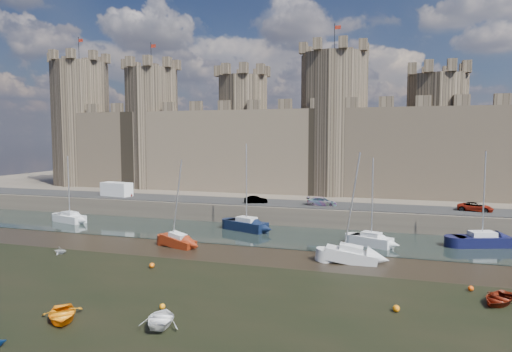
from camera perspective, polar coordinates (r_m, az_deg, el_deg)
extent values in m
plane|color=black|center=(33.49, -6.08, -16.11)|extent=(160.00, 160.00, 0.00)
cube|color=black|center=(28.53, -11.20, -20.05)|extent=(70.00, 34.00, 0.01)
cube|color=black|center=(55.42, 3.95, -7.55)|extent=(160.00, 12.00, 0.08)
cube|color=#4C443A|center=(90.16, 9.31, -1.98)|extent=(160.00, 60.00, 2.50)
cube|color=black|center=(64.57, 6.04, -3.52)|extent=(160.00, 7.00, 0.10)
cube|color=#42382B|center=(77.69, 8.13, 3.03)|extent=(100.00, 9.00, 14.00)
cylinder|color=#42382B|center=(97.70, -21.00, 6.07)|extent=(11.00, 11.00, 24.00)
cylinder|color=black|center=(99.14, -21.27, 14.47)|extent=(0.10, 0.10, 5.00)
cube|color=maroon|center=(99.16, -21.07, 15.54)|extent=(1.00, 0.03, 0.60)
cylinder|color=#42382B|center=(88.66, -12.81, 5.78)|extent=(10.00, 10.00, 22.00)
cylinder|color=black|center=(89.90, -12.98, 14.41)|extent=(0.10, 0.10, 5.00)
cube|color=maroon|center=(89.97, -12.72, 15.57)|extent=(1.00, 0.03, 0.60)
cylinder|color=#42382B|center=(81.10, -1.69, 5.28)|extent=(9.00, 9.00, 20.00)
cylinder|color=#42382B|center=(77.38, 9.64, 6.34)|extent=(11.00, 11.00, 23.00)
cylinder|color=black|center=(78.99, 9.80, 16.54)|extent=(0.10, 0.10, 5.00)
cube|color=maroon|center=(79.31, 10.19, 17.82)|extent=(1.00, 0.03, 0.60)
cylinder|color=#42382B|center=(76.82, 21.57, 4.58)|extent=(9.00, 9.00, 19.00)
imported|color=gray|center=(75.45, -16.25, -2.09)|extent=(3.41, 2.09, 1.08)
imported|color=gray|center=(64.99, -0.02, -3.00)|extent=(3.51, 2.19, 1.09)
imported|color=gray|center=(63.49, 8.23, -3.19)|extent=(4.11, 1.73, 1.18)
imported|color=gray|center=(64.41, 25.72, -3.52)|extent=(4.55, 2.79, 1.18)
cube|color=white|center=(75.91, -17.03, -1.63)|extent=(5.43, 2.95, 2.24)
cube|color=silver|center=(69.13, -22.24, -4.95)|extent=(5.30, 3.19, 1.01)
cube|color=silver|center=(69.02, -22.26, -4.35)|extent=(2.49, 1.89, 0.46)
cylinder|color=silver|center=(68.52, -22.37, -1.12)|extent=(0.14, 0.14, 8.27)
cube|color=black|center=(58.36, -1.19, -6.26)|extent=(5.92, 3.92, 1.20)
cube|color=silver|center=(58.20, -1.20, -5.41)|extent=(2.82, 2.26, 0.55)
cylinder|color=silver|center=(57.54, -1.20, -0.85)|extent=(0.14, 0.14, 9.86)
cube|color=silver|center=(51.95, 14.22, -7.90)|extent=(4.81, 3.33, 1.05)
cube|color=silver|center=(51.79, 14.23, -7.07)|extent=(2.31, 1.89, 0.48)
cylinder|color=silver|center=(51.11, 14.33, -2.61)|extent=(0.14, 0.14, 8.62)
cube|color=black|center=(55.94, 26.40, -7.31)|extent=(6.35, 4.13, 1.13)
cube|color=silver|center=(55.78, 26.43, -6.48)|extent=(3.02, 2.39, 0.51)
cylinder|color=silver|center=(55.12, 26.61, -2.02)|extent=(0.14, 0.14, 9.25)
cube|color=maroon|center=(51.01, -9.74, -8.15)|extent=(4.39, 2.66, 1.05)
cube|color=silver|center=(50.84, -9.76, -7.32)|extent=(2.06, 1.58, 0.48)
cylinder|color=silver|center=(50.14, -9.82, -2.80)|extent=(0.14, 0.14, 8.57)
cube|color=silver|center=(45.15, 11.80, -9.84)|extent=(5.00, 2.14, 1.16)
cube|color=silver|center=(44.94, 11.82, -8.81)|extent=(2.25, 1.44, 0.53)
cylinder|color=silver|center=(44.10, 11.92, -3.16)|extent=(0.14, 0.14, 9.46)
imported|color=orange|center=(33.65, -23.10, -15.70)|extent=(4.31, 4.45, 0.75)
imported|color=silver|center=(31.15, -11.68, -17.14)|extent=(3.40, 4.04, 0.71)
imported|color=silver|center=(51.40, -23.29, -8.54)|extent=(1.49, 1.29, 0.78)
imported|color=#65190B|center=(38.24, 28.08, -13.40)|extent=(3.91, 4.28, 0.72)
sphere|color=#ED600A|center=(43.62, -12.89, -10.84)|extent=(0.49, 0.49, 0.49)
sphere|color=#FF500B|center=(40.25, 25.27, -12.59)|extent=(0.43, 0.43, 0.43)
sphere|color=orange|center=(33.72, -11.62, -15.67)|extent=(0.41, 0.41, 0.41)
sphere|color=orange|center=(33.99, 17.12, -15.55)|extent=(0.49, 0.49, 0.49)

